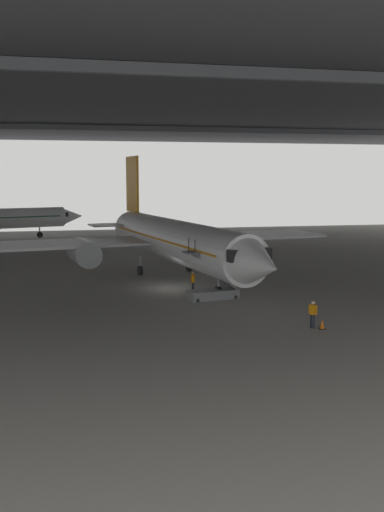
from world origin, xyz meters
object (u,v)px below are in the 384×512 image
Objects in this scene: boarding_stairs at (212,289)px; crew_worker_by_stairs at (193,281)px; airplane_main at (172,240)px; traffic_cone_orange at (322,324)px; crew_worker_near_nose at (313,313)px.

boarding_stairs is 2.64m from crew_worker_by_stairs.
crew_worker_by_stairs is at bearing 111.63° from boarding_stairs.
airplane_main is 20.70× the size of crew_worker_by_stairs.
airplane_main is at bearing 92.23° from crew_worker_by_stairs.
crew_worker_by_stairs is 13.35m from traffic_cone_orange.
airplane_main is 20.86m from traffic_cone_orange.
airplane_main is at bearing 106.07° from traffic_cone_orange.
airplane_main is 8.02m from crew_worker_by_stairs.
crew_worker_by_stairs is (-4.92, 11.86, 0.04)m from crew_worker_near_nose.
airplane_main reaches higher than boarding_stairs.
crew_worker_by_stairs reaches higher than traffic_cone_orange.
traffic_cone_orange is at bearing -73.93° from airplane_main.
boarding_stairs is at bearing 114.51° from traffic_cone_orange.
boarding_stairs reaches higher than traffic_cone_orange.
airplane_main is 20.33m from crew_worker_near_nose.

